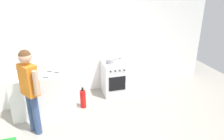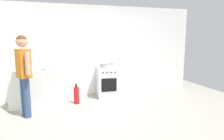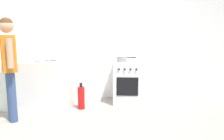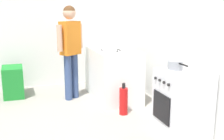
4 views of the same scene
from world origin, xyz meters
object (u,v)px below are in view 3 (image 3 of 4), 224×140
at_px(knife_paring, 40,62).
at_px(knife_carving, 58,61).
at_px(fire_extinguisher, 81,98).
at_px(oven_left, 127,82).
at_px(larder_cabinet, 3,53).
at_px(pot, 122,59).
at_px(knife_chef, 43,60).
at_px(person, 9,60).

bearing_deg(knife_paring, knife_carving, 32.10).
xyz_separation_m(knife_carving, fire_extinguisher, (0.43, -0.05, -0.69)).
relative_size(oven_left, larder_cabinet, 0.42).
bearing_deg(pot, knife_paring, -159.98).
bearing_deg(pot, knife_chef, -170.47).
bearing_deg(person, fire_extinguisher, 31.12).
bearing_deg(knife_paring, pot, 20.02).
xyz_separation_m(oven_left, fire_extinguisher, (-0.87, -0.48, -0.21)).
bearing_deg(fire_extinguisher, knife_paring, -169.99).
bearing_deg(larder_cabinet, knife_chef, -22.37).
xyz_separation_m(oven_left, person, (-1.89, -1.09, 0.56)).
bearing_deg(person, oven_left, 30.06).
bearing_deg(fire_extinguisher, oven_left, 28.78).
height_order(knife_carving, knife_chef, same).
bearing_deg(person, knife_chef, 71.23).
distance_m(pot, person, 2.05).
distance_m(knife_paring, larder_cabinet, 1.28).
bearing_deg(pot, larder_cabinet, 176.22).
bearing_deg(fire_extinguisher, pot, 28.41).
bearing_deg(person, larder_cabinet, 122.63).
xyz_separation_m(knife_carving, knife_chef, (-0.33, 0.10, 0.00)).
bearing_deg(fire_extinguisher, person, -148.88).
distance_m(fire_extinguisher, larder_cabinet, 2.03).
relative_size(knife_paring, knife_chef, 0.68).
relative_size(knife_carving, fire_extinguisher, 0.65).
bearing_deg(larder_cabinet, knife_carving, -21.22).
bearing_deg(knife_carving, oven_left, 18.07).
relative_size(oven_left, pot, 2.27).
distance_m(knife_paring, person, 0.58).
relative_size(knife_chef, fire_extinguisher, 0.62).
bearing_deg(knife_paring, knife_chef, 97.64).
distance_m(oven_left, person, 2.25).
distance_m(knife_chef, person, 0.82).
bearing_deg(knife_carving, pot, 16.73).
distance_m(pot, knife_carving, 1.24).
relative_size(knife_chef, person, 0.19).
bearing_deg(fire_extinguisher, knife_carving, 172.68).
xyz_separation_m(knife_chef, fire_extinguisher, (0.75, -0.16, -0.69)).
relative_size(knife_carving, larder_cabinet, 0.16).
height_order(knife_carving, fire_extinguisher, knife_carving).
relative_size(oven_left, fire_extinguisher, 1.70).
bearing_deg(oven_left, larder_cabinet, 177.79).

